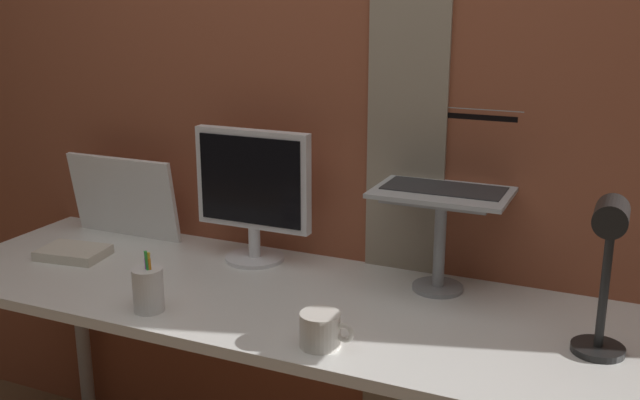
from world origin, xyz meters
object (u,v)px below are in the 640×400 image
Objects in this scene: monitor at (253,187)px; desk_lamp at (607,261)px; laptop at (449,169)px; whiteboard_panel at (123,197)px; pen_cup at (148,289)px; coffee_mug at (321,330)px.

monitor reaches higher than desk_lamp.
laptop is 0.93× the size of desk_lamp.
desk_lamp reaches higher than whiteboard_panel.
laptop is at bearing 142.82° from desk_lamp.
pen_cup is (-0.64, -0.50, -0.27)m from laptop.
desk_lamp reaches higher than pen_cup.
laptop reaches higher than desk_lamp.
whiteboard_panel is at bearing 133.63° from pen_cup.
whiteboard_panel is 0.64m from pen_cup.
monitor is 0.59m from laptop.
laptop is 1.10m from whiteboard_panel.
pen_cup is at bearing 179.99° from coffee_mug.
whiteboard_panel is 1.54m from desk_lamp.
coffee_mug is at bearing -107.20° from laptop.
laptop is 0.86m from pen_cup.
coffee_mug is (0.42, -0.44, -0.19)m from monitor.
whiteboard_panel reaches higher than pen_cup.
monitor is 1.13× the size of laptop.
pen_cup reaches higher than coffee_mug.
pen_cup is (-0.07, -0.44, -0.17)m from monitor.
monitor is 0.51m from whiteboard_panel.
monitor reaches higher than pen_cup.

